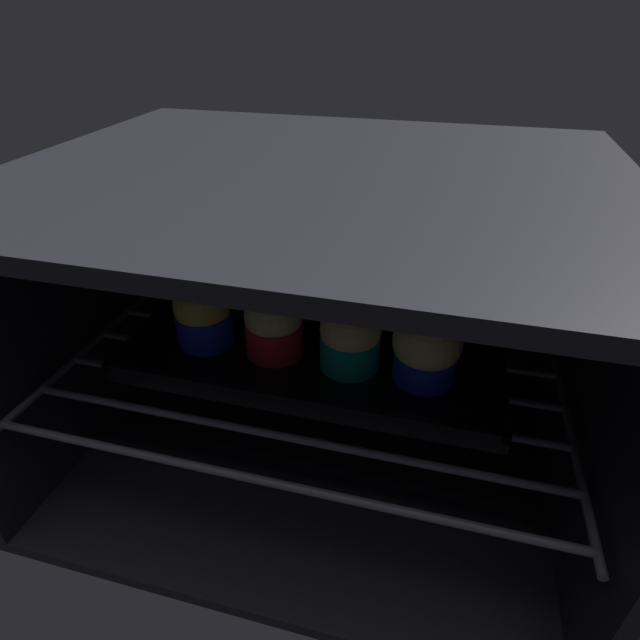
{
  "coord_description": "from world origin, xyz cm",
  "views": [
    {
      "loc": [
        12.27,
        -23.79,
        48.94
      ],
      "look_at": [
        0.0,
        23.31,
        17.56
      ],
      "focal_mm": 28.11,
      "sensor_mm": 36.0,
      "label": 1
    }
  ],
  "objects_px": {
    "baking_tray": "(320,340)",
    "muffin_row0_col2": "(350,336)",
    "muffin_row1_col1": "(295,286)",
    "muffin_row0_col1": "(274,323)",
    "muffin_row0_col3": "(426,348)",
    "muffin_row0_col0": "(203,313)",
    "muffin_row1_col3": "(434,307)",
    "muffin_row1_col0": "(229,279)",
    "muffin_row1_col2": "(364,297)"
  },
  "relations": [
    {
      "from": "muffin_row1_col2",
      "to": "muffin_row1_col3",
      "type": "distance_m",
      "value": 0.08
    },
    {
      "from": "muffin_row0_col1",
      "to": "muffin_row1_col3",
      "type": "xyz_separation_m",
      "value": [
        0.17,
        0.08,
        0.0
      ]
    },
    {
      "from": "muffin_row0_col0",
      "to": "muffin_row0_col1",
      "type": "relative_size",
      "value": 1.0
    },
    {
      "from": "muffin_row0_col0",
      "to": "muffin_row1_col0",
      "type": "xyz_separation_m",
      "value": [
        -0.0,
        0.08,
        0.0
      ]
    },
    {
      "from": "muffin_row0_col3",
      "to": "muffin_row1_col2",
      "type": "xyz_separation_m",
      "value": [
        -0.08,
        0.09,
        -0.0
      ]
    },
    {
      "from": "muffin_row1_col3",
      "to": "muffin_row1_col2",
      "type": "bearing_deg",
      "value": 178.9
    },
    {
      "from": "muffin_row1_col1",
      "to": "muffin_row1_col2",
      "type": "relative_size",
      "value": 0.99
    },
    {
      "from": "baking_tray",
      "to": "muffin_row1_col1",
      "type": "xyz_separation_m",
      "value": [
        -0.04,
        0.05,
        0.04
      ]
    },
    {
      "from": "muffin_row1_col1",
      "to": "muffin_row1_col3",
      "type": "distance_m",
      "value": 0.17
    },
    {
      "from": "muffin_row0_col0",
      "to": "muffin_row0_col1",
      "type": "xyz_separation_m",
      "value": [
        0.08,
        0.0,
        -0.0
      ]
    },
    {
      "from": "muffin_row0_col0",
      "to": "baking_tray",
      "type": "bearing_deg",
      "value": 17.79
    },
    {
      "from": "muffin_row0_col2",
      "to": "muffin_row1_col3",
      "type": "bearing_deg",
      "value": 45.38
    },
    {
      "from": "muffin_row1_col2",
      "to": "muffin_row1_col3",
      "type": "height_order",
      "value": "same"
    },
    {
      "from": "muffin_row0_col0",
      "to": "muffin_row0_col2",
      "type": "xyz_separation_m",
      "value": [
        0.17,
        -0.0,
        -0.0
      ]
    },
    {
      "from": "baking_tray",
      "to": "muffin_row0_col2",
      "type": "distance_m",
      "value": 0.08
    },
    {
      "from": "muffin_row0_col0",
      "to": "muffin_row1_col2",
      "type": "bearing_deg",
      "value": 25.64
    },
    {
      "from": "baking_tray",
      "to": "muffin_row0_col3",
      "type": "xyz_separation_m",
      "value": [
        0.12,
        -0.05,
        0.04
      ]
    },
    {
      "from": "muffin_row0_col2",
      "to": "muffin_row1_col1",
      "type": "xyz_separation_m",
      "value": [
        -0.09,
        0.09,
        -0.0
      ]
    },
    {
      "from": "baking_tray",
      "to": "muffin_row1_col1",
      "type": "height_order",
      "value": "muffin_row1_col1"
    },
    {
      "from": "muffin_row0_col0",
      "to": "muffin_row0_col2",
      "type": "relative_size",
      "value": 1.0
    },
    {
      "from": "muffin_row0_col0",
      "to": "muffin_row0_col3",
      "type": "relative_size",
      "value": 0.98
    },
    {
      "from": "muffin_row1_col2",
      "to": "muffin_row0_col1",
      "type": "bearing_deg",
      "value": -136.43
    },
    {
      "from": "baking_tray",
      "to": "muffin_row1_col0",
      "type": "bearing_deg",
      "value": 162.8
    },
    {
      "from": "muffin_row0_col1",
      "to": "muffin_row1_col1",
      "type": "distance_m",
      "value": 0.09
    },
    {
      "from": "muffin_row1_col0",
      "to": "muffin_row1_col3",
      "type": "xyz_separation_m",
      "value": [
        0.26,
        -0.0,
        -0.0
      ]
    },
    {
      "from": "baking_tray",
      "to": "muffin_row1_col2",
      "type": "bearing_deg",
      "value": 43.35
    },
    {
      "from": "muffin_row0_col0",
      "to": "muffin_row1_col3",
      "type": "bearing_deg",
      "value": 17.52
    },
    {
      "from": "muffin_row1_col1",
      "to": "muffin_row1_col0",
      "type": "bearing_deg",
      "value": -175.91
    },
    {
      "from": "muffin_row1_col0",
      "to": "muffin_row0_col0",
      "type": "bearing_deg",
      "value": -87.71
    },
    {
      "from": "baking_tray",
      "to": "muffin_row1_col0",
      "type": "xyz_separation_m",
      "value": [
        -0.13,
        0.04,
        0.04
      ]
    },
    {
      "from": "muffin_row1_col0",
      "to": "muffin_row1_col1",
      "type": "xyz_separation_m",
      "value": [
        0.09,
        0.01,
        -0.0
      ]
    },
    {
      "from": "muffin_row0_col0",
      "to": "muffin_row1_col1",
      "type": "xyz_separation_m",
      "value": [
        0.08,
        0.09,
        -0.0
      ]
    },
    {
      "from": "muffin_row1_col0",
      "to": "muffin_row0_col1",
      "type": "bearing_deg",
      "value": -42.51
    },
    {
      "from": "muffin_row0_col3",
      "to": "muffin_row1_col2",
      "type": "bearing_deg",
      "value": 133.12
    },
    {
      "from": "baking_tray",
      "to": "muffin_row1_col1",
      "type": "relative_size",
      "value": 5.21
    },
    {
      "from": "muffin_row0_col2",
      "to": "muffin_row1_col1",
      "type": "height_order",
      "value": "same"
    },
    {
      "from": "baking_tray",
      "to": "muffin_row0_col0",
      "type": "bearing_deg",
      "value": -162.21
    },
    {
      "from": "muffin_row0_col0",
      "to": "muffin_row1_col1",
      "type": "bearing_deg",
      "value": 46.51
    },
    {
      "from": "muffin_row0_col3",
      "to": "muffin_row1_col3",
      "type": "height_order",
      "value": "same"
    },
    {
      "from": "muffin_row0_col2",
      "to": "muffin_row0_col0",
      "type": "bearing_deg",
      "value": 178.92
    },
    {
      "from": "muffin_row0_col1",
      "to": "muffin_row1_col1",
      "type": "xyz_separation_m",
      "value": [
        -0.0,
        0.09,
        0.0
      ]
    },
    {
      "from": "baking_tray",
      "to": "muffin_row1_col2",
      "type": "height_order",
      "value": "muffin_row1_col2"
    },
    {
      "from": "muffin_row0_col1",
      "to": "muffin_row0_col2",
      "type": "bearing_deg",
      "value": -2.35
    },
    {
      "from": "muffin_row0_col2",
      "to": "muffin_row0_col1",
      "type": "bearing_deg",
      "value": 177.65
    },
    {
      "from": "muffin_row0_col0",
      "to": "muffin_row1_col2",
      "type": "distance_m",
      "value": 0.19
    },
    {
      "from": "muffin_row0_col1",
      "to": "muffin_row0_col3",
      "type": "distance_m",
      "value": 0.17
    },
    {
      "from": "baking_tray",
      "to": "muffin_row0_col1",
      "type": "relative_size",
      "value": 5.16
    },
    {
      "from": "muffin_row0_col3",
      "to": "muffin_row1_col0",
      "type": "xyz_separation_m",
      "value": [
        -0.25,
        0.08,
        0.0
      ]
    },
    {
      "from": "muffin_row0_col1",
      "to": "muffin_row0_col3",
      "type": "relative_size",
      "value": 0.98
    },
    {
      "from": "baking_tray",
      "to": "muffin_row0_col0",
      "type": "xyz_separation_m",
      "value": [
        -0.13,
        -0.04,
        0.04
      ]
    }
  ]
}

